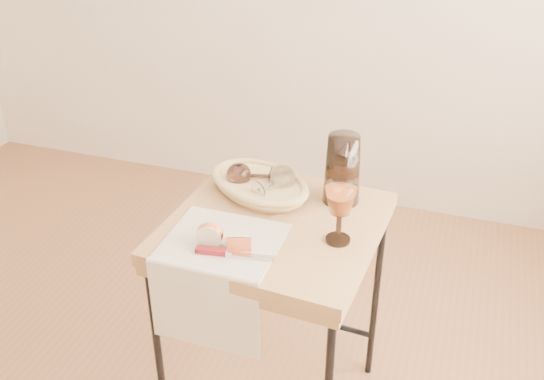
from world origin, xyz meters
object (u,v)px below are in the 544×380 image
at_px(goblet_lying_b, 272,183).
at_px(apple_half, 210,234).
at_px(tea_towel, 223,242).
at_px(pitcher, 342,169).
at_px(side_table, 274,320).
at_px(goblet_lying_a, 253,176).
at_px(table_knife, 232,253).
at_px(wine_goblet, 340,214).
at_px(bread_basket, 260,187).

relative_size(goblet_lying_b, apple_half, 1.85).
relative_size(tea_towel, pitcher, 1.23).
bearing_deg(side_table, pitcher, 48.91).
height_order(goblet_lying_a, table_knife, goblet_lying_a).
distance_m(wine_goblet, apple_half, 0.36).
distance_m(tea_towel, goblet_lying_a, 0.31).
distance_m(goblet_lying_b, pitcher, 0.22).
xyz_separation_m(bread_basket, pitcher, (0.26, 0.04, 0.09)).
distance_m(tea_towel, table_knife, 0.08).
xyz_separation_m(side_table, bread_basket, (-0.10, 0.14, 0.41)).
distance_m(tea_towel, pitcher, 0.44).
bearing_deg(bread_basket, apple_half, -71.41).
distance_m(pitcher, table_knife, 0.46).
bearing_deg(apple_half, side_table, 44.23).
relative_size(goblet_lying_b, pitcher, 0.54).
xyz_separation_m(side_table, tea_towel, (-0.10, -0.15, 0.39)).
bearing_deg(table_knife, pitcher, 52.96).
bearing_deg(pitcher, wine_goblet, -62.57).
relative_size(wine_goblet, table_knife, 0.83).
xyz_separation_m(goblet_lying_b, table_knife, (-0.00, -0.33, -0.04)).
relative_size(pitcher, table_knife, 1.19).
bearing_deg(goblet_lying_a, bread_basket, 138.90).
xyz_separation_m(goblet_lying_b, apple_half, (-0.08, -0.30, -0.01)).
height_order(tea_towel, wine_goblet, wine_goblet).
distance_m(side_table, bread_basket, 0.45).
bearing_deg(goblet_lying_a, tea_towel, 79.06).
bearing_deg(goblet_lying_a, side_table, 113.68).
relative_size(tea_towel, table_knife, 1.47).
relative_size(goblet_lying_a, goblet_lying_b, 0.93).
distance_m(goblet_lying_a, table_knife, 0.37).
distance_m(goblet_lying_a, apple_half, 0.33).
bearing_deg(apple_half, goblet_lying_a, 79.73).
xyz_separation_m(bread_basket, apple_half, (-0.03, -0.32, 0.02)).
height_order(goblet_lying_a, apple_half, goblet_lying_a).
bearing_deg(wine_goblet, pitcher, 101.17).
distance_m(side_table, apple_half, 0.48).
height_order(tea_towel, bread_basket, bread_basket).
relative_size(goblet_lying_a, apple_half, 1.73).
bearing_deg(side_table, wine_goblet, -10.71).
xyz_separation_m(bread_basket, table_knife, (0.04, -0.35, -0.01)).
distance_m(bread_basket, goblet_lying_b, 0.06).
xyz_separation_m(bread_basket, goblet_lying_a, (-0.03, 0.01, 0.03)).
relative_size(goblet_lying_a, wine_goblet, 0.72).
height_order(side_table, apple_half, apple_half).
relative_size(side_table, apple_half, 10.13).
xyz_separation_m(side_table, apple_half, (-0.13, -0.18, 0.43)).
bearing_deg(bread_basket, pitcher, 33.95).
relative_size(side_table, pitcher, 2.95).
relative_size(tea_towel, apple_half, 4.23).
bearing_deg(pitcher, goblet_lying_b, -147.79).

